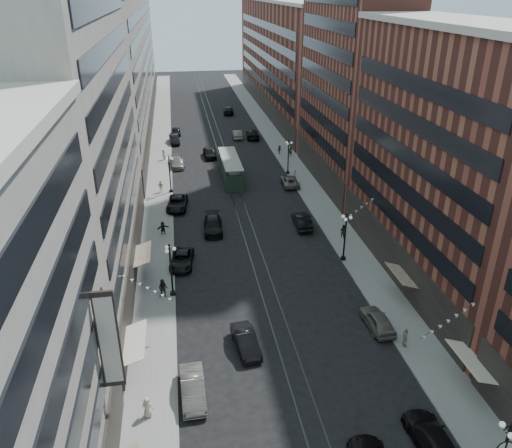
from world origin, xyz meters
TOP-DOWN VIEW (x-y plane):
  - ground at (0.00, 60.00)m, footprint 220.00×220.00m
  - sidewalk_west at (-11.00, 70.00)m, footprint 4.00×180.00m
  - sidewalk_east at (11.00, 70.00)m, footprint 4.00×180.00m
  - rail_west at (-0.70, 70.00)m, footprint 0.12×180.00m
  - rail_east at (0.70, 70.00)m, footprint 0.12×180.00m
  - building_west_mid at (-17.00, 33.00)m, footprint 8.00×36.00m
  - building_west_far at (-17.00, 96.00)m, footprint 8.00×90.00m
  - building_east_mid at (17.00, 28.00)m, footprint 8.00×30.00m
  - building_east_tower at (17.00, 56.00)m, footprint 8.00×26.00m
  - building_east_far at (17.00, 105.00)m, footprint 8.00×72.00m
  - lamppost_sw_far at (-9.20, 28.00)m, footprint 1.03×1.14m
  - lamppost_sw_mid at (-9.20, 55.00)m, footprint 1.03×1.14m
  - lamppost_se_far at (9.20, 32.00)m, footprint 1.03×1.14m
  - lamppost_se_mid at (9.20, 60.00)m, footprint 1.03×1.14m
  - streetcar at (0.00, 59.52)m, footprint 2.67×12.06m
  - car_1 at (-7.89, 14.48)m, footprint 1.83×4.93m
  - car_2 at (-8.18, 33.77)m, footprint 2.94×5.30m
  - car_3 at (7.13, 7.54)m, footprint 2.27×5.51m
  - car_4 at (8.40, 20.14)m, footprint 2.05×4.70m
  - car_5 at (-3.34, 19.19)m, footprint 2.19×4.84m
  - pedestrian_1 at (-11.07, 13.03)m, footprint 0.89×0.66m
  - pedestrian_2 at (-10.08, 27.77)m, footprint 1.03×0.74m
  - pedestrian_4 at (9.61, 17.22)m, footprint 0.56×1.04m
  - car_7 at (-8.40, 49.15)m, footprint 3.17×5.78m
  - car_8 at (-8.14, 66.51)m, footprint 2.53×5.45m
  - car_9 at (-7.97, 86.40)m, footprint 1.77×4.30m
  - car_10 at (6.80, 40.95)m, footprint 1.96×5.15m
  - car_11 at (8.40, 55.15)m, footprint 2.61×5.26m
  - car_12 at (6.87, 81.68)m, footprint 2.92×6.10m
  - car_13 at (-2.42, 70.67)m, footprint 2.32×5.13m
  - car_14 at (3.89, 82.03)m, footprint 1.88×4.92m
  - pedestrian_5 at (-10.23, 41.35)m, footprint 1.58×0.86m
  - pedestrian_6 at (-10.61, 55.13)m, footprint 1.08×0.59m
  - pedestrian_7 at (10.86, 37.21)m, footprint 0.83×0.88m
  - pedestrian_8 at (9.50, 56.64)m, footprint 0.69×0.49m
  - pedestrian_9 at (9.95, 70.24)m, footprint 1.05×0.64m
  - car_extra_0 at (-4.21, 41.55)m, footprint 2.51×5.65m
  - car_extra_1 at (-8.40, 80.32)m, footprint 2.10×5.03m
  - car_extra_2 at (4.44, 103.01)m, footprint 2.85×5.93m
  - pedestrian_extra_0 at (11.60, 68.69)m, footprint 0.77×0.77m
  - pedestrian_extra_1 at (-10.39, 70.17)m, footprint 0.90×0.97m

SIDE VIEW (x-z plane):
  - ground at x=0.00m, z-range 0.00..0.00m
  - rail_west at x=-0.70m, z-range 0.00..0.02m
  - rail_east at x=0.70m, z-range 0.00..0.02m
  - sidewalk_west at x=-11.00m, z-range 0.00..0.15m
  - sidewalk_east at x=11.00m, z-range 0.00..0.15m
  - car_2 at x=-8.18m, z-range 0.00..1.40m
  - car_11 at x=8.40m, z-range 0.00..1.43m
  - car_9 at x=-7.97m, z-range 0.00..1.46m
  - car_7 at x=-8.40m, z-range 0.00..1.54m
  - car_8 at x=-8.14m, z-range 0.00..1.54m
  - car_5 at x=-3.34m, z-range 0.00..1.54m
  - car_4 at x=8.40m, z-range 0.00..1.58m
  - car_3 at x=7.13m, z-range 0.00..1.59m
  - car_14 at x=3.89m, z-range 0.00..1.60m
  - car_1 at x=-7.89m, z-range 0.00..1.61m
  - car_extra_0 at x=-4.21m, z-range 0.00..1.61m
  - car_extra_1 at x=-8.40m, z-range 0.00..1.62m
  - car_extra_2 at x=4.44m, z-range 0.00..1.67m
  - car_10 at x=6.80m, z-range 0.00..1.68m
  - car_13 at x=-2.42m, z-range 0.00..1.71m
  - car_12 at x=6.87m, z-range 0.00..1.71m
  - pedestrian_9 at x=9.95m, z-range 0.15..1.67m
  - pedestrian_7 at x=10.86m, z-range 0.15..1.76m
  - pedestrian_1 at x=-11.07m, z-range 0.15..1.76m
  - pedestrian_5 at x=-10.23m, z-range 0.15..1.78m
  - pedestrian_4 at x=9.61m, z-range 0.15..1.86m
  - pedestrian_6 at x=-10.61m, z-range 0.15..1.90m
  - pedestrian_extra_1 at x=-10.39m, z-range 0.15..1.91m
  - pedestrian_extra_0 at x=11.60m, z-range 0.15..1.96m
  - pedestrian_8 at x=9.50m, z-range 0.15..1.96m
  - pedestrian_2 at x=-10.08m, z-range 0.15..2.05m
  - streetcar at x=0.00m, z-range -0.13..3.21m
  - lamppost_sw_far at x=-9.20m, z-range 0.34..5.86m
  - lamppost_sw_mid at x=-9.20m, z-range 0.34..5.86m
  - lamppost_se_far at x=9.20m, z-range 0.34..5.86m
  - lamppost_se_mid at x=9.20m, z-range 0.34..5.86m
  - building_east_mid at x=17.00m, z-range 0.00..24.00m
  - building_east_far at x=17.00m, z-range 0.00..24.00m
  - building_west_far at x=-17.00m, z-range 0.00..26.00m
  - building_west_mid at x=-17.00m, z-range 0.00..28.00m
  - building_east_tower at x=17.00m, z-range 0.00..42.00m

